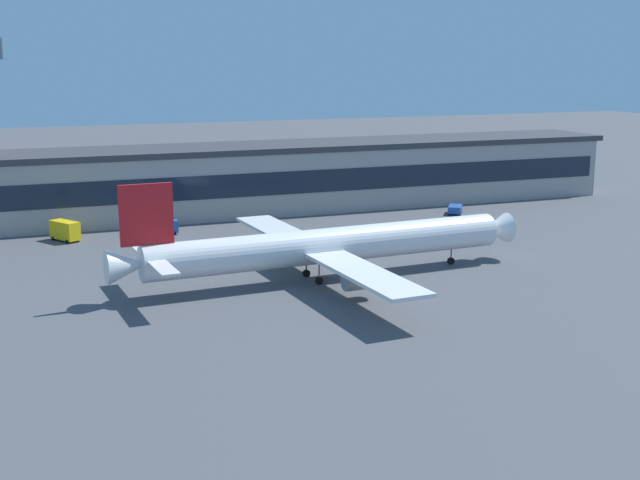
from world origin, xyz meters
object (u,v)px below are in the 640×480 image
(crew_van, at_px, (164,227))
(stair_truck, at_px, (65,230))
(pushback_tractor, at_px, (455,209))
(airliner, at_px, (324,246))

(crew_van, distance_m, stair_truck, 17.29)
(pushback_tractor, bearing_deg, crew_van, 178.75)
(airliner, height_order, pushback_tractor, airliner)
(airliner, distance_m, pushback_tractor, 59.20)
(airliner, relative_size, crew_van, 12.12)
(airliner, height_order, stair_truck, airliner)
(crew_van, xyz_separation_m, pushback_tractor, (60.34, -1.32, -0.41))
(airliner, bearing_deg, pushback_tractor, 41.00)
(crew_van, distance_m, pushback_tractor, 60.35)
(pushback_tractor, bearing_deg, stair_truck, 178.32)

